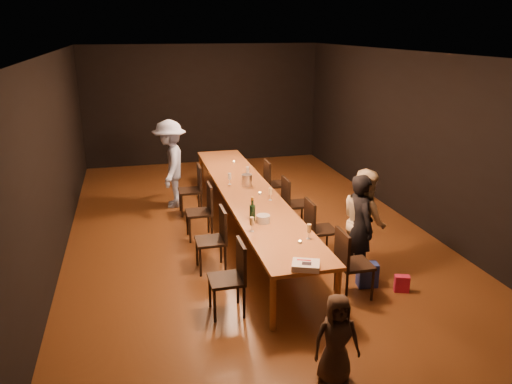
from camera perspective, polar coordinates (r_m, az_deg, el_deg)
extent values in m
plane|color=#3F200F|center=(8.66, -0.84, -4.67)|extent=(10.00, 10.00, 0.00)
cube|color=black|center=(13.03, -6.05, 9.90)|extent=(6.00, 0.04, 3.00)
cube|color=black|center=(3.81, 17.16, -12.14)|extent=(6.00, 0.04, 3.00)
cube|color=black|center=(8.07, -22.14, 3.47)|extent=(0.04, 10.00, 3.00)
cube|color=black|center=(9.33, 17.43, 5.84)|extent=(0.04, 10.00, 3.00)
cube|color=silver|center=(7.98, -0.95, 15.58)|extent=(6.00, 10.00, 0.04)
cube|color=#955D2B|center=(8.40, -0.86, -0.11)|extent=(0.90, 6.00, 0.05)
cylinder|color=#955D2B|center=(5.90, 1.95, -12.57)|extent=(0.08, 0.08, 0.70)
cylinder|color=#955D2B|center=(6.15, 9.28, -11.48)|extent=(0.08, 0.08, 0.70)
cylinder|color=#955D2B|center=(11.18, -6.30, 2.45)|extent=(0.08, 0.08, 0.70)
cylinder|color=#955D2B|center=(11.31, -2.28, 2.74)|extent=(0.08, 0.08, 0.70)
imported|color=black|center=(7.09, 11.82, -3.86)|extent=(0.37, 0.55, 1.50)
imported|color=beige|center=(7.28, 12.23, -3.22)|extent=(0.58, 0.74, 1.52)
imported|color=#97B1EA|center=(9.83, -9.75, 3.16)|extent=(0.79, 1.19, 1.72)
imported|color=#3D2D22|center=(5.14, 9.19, -16.30)|extent=(0.49, 0.35, 0.96)
cube|color=#CF1F4A|center=(7.06, 16.32, -10.02)|extent=(0.22, 0.17, 0.23)
cube|color=#223795|center=(7.07, 12.61, -9.20)|extent=(0.29, 0.21, 0.34)
cube|color=white|center=(5.80, 5.71, -8.34)|extent=(0.39, 0.35, 0.07)
cube|color=black|center=(5.76, 5.81, -8.13)|extent=(0.13, 0.12, 0.00)
cube|color=red|center=(5.84, 5.51, -7.75)|extent=(0.16, 0.09, 0.00)
cylinder|color=silver|center=(7.06, 0.83, -3.09)|extent=(0.23, 0.23, 0.11)
cylinder|color=silver|center=(8.68, -1.05, 1.38)|extent=(0.22, 0.22, 0.20)
cylinder|color=#B2B7B2|center=(6.44, 5.04, -5.72)|extent=(0.05, 0.05, 0.03)
cylinder|color=#B2B7B2|center=(8.26, 0.44, -0.16)|extent=(0.05, 0.05, 0.03)
cylinder|color=#B2B7B2|center=(10.22, -2.54, 3.46)|extent=(0.05, 0.05, 0.03)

